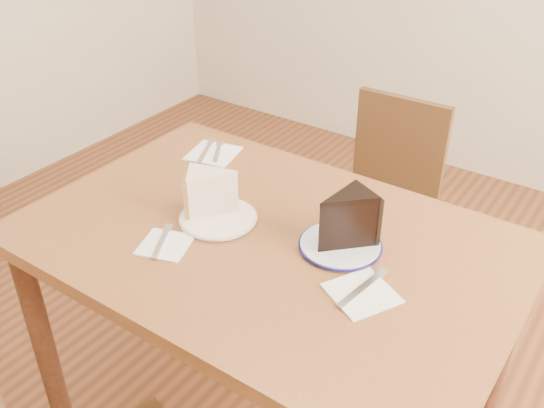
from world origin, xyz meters
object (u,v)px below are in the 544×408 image
at_px(chair_far, 380,202).
at_px(chocolate_cake, 343,223).
at_px(table, 267,268).
at_px(plate_cream, 218,218).
at_px(plate_navy, 340,245).
at_px(carrot_cake, 214,193).

relative_size(chair_far, chocolate_cake, 6.08).
bearing_deg(table, chocolate_cake, 19.20).
distance_m(chair_far, plate_cream, 0.83).
xyz_separation_m(chair_far, chocolate_cake, (0.20, -0.69, 0.37)).
bearing_deg(table, chair_far, 92.34).
height_order(plate_cream, chocolate_cake, chocolate_cake).
relative_size(table, plate_navy, 6.30).
height_order(chair_far, carrot_cake, carrot_cake).
relative_size(plate_cream, carrot_cake, 1.55).
bearing_deg(chair_far, chocolate_cake, 105.35).
distance_m(table, carrot_cake, 0.23).
distance_m(plate_cream, chocolate_cake, 0.33).
bearing_deg(plate_cream, chair_far, 81.64).
bearing_deg(chocolate_cake, plate_cream, 38.37).
bearing_deg(chair_far, carrot_cake, 78.64).
bearing_deg(carrot_cake, chair_far, 135.35).
xyz_separation_m(plate_navy, chocolate_cake, (0.00, -0.00, 0.07)).
height_order(plate_cream, carrot_cake, carrot_cake).
xyz_separation_m(table, chocolate_cake, (0.17, 0.06, 0.17)).
height_order(plate_navy, chocolate_cake, chocolate_cake).
bearing_deg(plate_cream, plate_navy, 13.45).
distance_m(carrot_cake, chocolate_cake, 0.34).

